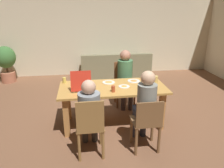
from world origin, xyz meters
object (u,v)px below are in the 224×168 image
plate_0 (109,82)px  chair_2 (124,82)px  couch (115,69)px  potted_plant (6,61)px  chair_1 (90,126)px  drinking_glass_3 (113,89)px  drinking_glass_2 (64,80)px  drinking_glass_0 (142,87)px  pizza_box_0 (81,85)px  dining_table (113,93)px  person_2 (125,74)px  drinking_glass_1 (156,79)px  plate_1 (134,81)px  plate_2 (124,86)px  person_0 (145,103)px  chair_0 (147,123)px  person_1 (89,110)px

plate_0 → chair_2: bearing=56.9°
couch → potted_plant: potted_plant is taller
chair_1 → drinking_glass_3: 0.83m
chair_1 → plate_0: bearing=69.9°
drinking_glass_2 → drinking_glass_0: bearing=-21.9°
pizza_box_0 → dining_table: bearing=-2.2°
dining_table → person_2: 0.86m
chair_2 → drinking_glass_0: chair_2 is taller
pizza_box_0 → drinking_glass_1: bearing=2.6°
plate_1 → potted_plant: size_ratio=0.23×
plate_2 → plate_0: bearing=133.6°
plate_1 → plate_0: bearing=-178.9°
person_0 → chair_1: 0.88m
chair_0 → person_0: (0.00, 0.14, 0.26)m
plate_2 → drinking_glass_1: 0.64m
person_2 → drinking_glass_1: (0.44, -0.67, 0.08)m
plate_0 → drinking_glass_1: bearing=-9.1°
person_2 → couch: person_2 is taller
dining_table → potted_plant: bearing=133.6°
chair_0 → person_0: 0.30m
drinking_glass_3 → person_2: bearing=67.5°
chair_0 → plate_0: size_ratio=3.72×
plate_2 → couch: couch is taller
person_1 → drinking_glass_0: size_ratio=10.77×
plate_2 → potted_plant: potted_plant is taller
plate_1 → drinking_glass_2: bearing=175.9°
drinking_glass_2 → drinking_glass_3: size_ratio=1.00×
person_2 → plate_0: bearing=-129.1°
drinking_glass_1 → drinking_glass_2: size_ratio=1.29×
pizza_box_0 → drinking_glass_1: (1.39, 0.06, 0.02)m
person_0 → person_2: (0.00, 1.50, 0.00)m
person_0 → plate_2: bearing=104.6°
drinking_glass_0 → dining_table: bearing=155.8°
person_0 → couch: (0.10, 3.46, -0.45)m
drinking_glass_1 → potted_plant: (-3.51, 2.73, -0.19)m
chair_2 → person_1: bearing=-117.2°
pizza_box_0 → drinking_glass_1: 1.39m
drinking_glass_0 → plate_2: bearing=147.0°
chair_0 → drinking_glass_0: (0.09, 0.67, 0.33)m
person_2 → pizza_box_0: size_ratio=2.85×
person_1 → drinking_glass_3: size_ratio=10.91×
drinking_glass_2 → potted_plant: 3.08m
person_0 → drinking_glass_0: 0.54m
drinking_glass_1 → drinking_glass_2: 1.71m
couch → pizza_box_0: bearing=-111.1°
plate_2 → potted_plant: size_ratio=0.19×
plate_0 → potted_plant: (-2.63, 2.59, -0.14)m
person_1 → plate_1: size_ratio=4.90×
person_2 → person_0: bearing=-90.0°
person_1 → drinking_glass_3: 0.67m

